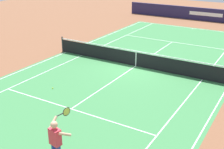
{
  "coord_description": "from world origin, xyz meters",
  "views": [
    {
      "loc": [
        15.41,
        7.55,
        6.36
      ],
      "look_at": [
        3.86,
        0.6,
        0.9
      ],
      "focal_mm": 47.34,
      "sensor_mm": 36.0,
      "label": 1
    }
  ],
  "objects": [
    {
      "name": "tennis_player_near",
      "position": [
        9.6,
        1.99,
        0.93
      ],
      "size": [
        1.14,
        0.76,
        1.7
      ],
      "color": "navy",
      "rests_on": "ground_plane"
    },
    {
      "name": "ground_plane",
      "position": [
        0.0,
        0.0,
        0.0
      ],
      "size": [
        60.0,
        60.0,
        0.0
      ],
      "primitive_type": "plane",
      "color": "brown"
    },
    {
      "name": "tennis_ball",
      "position": [
        5.19,
        -2.16,
        0.03
      ],
      "size": [
        0.07,
        0.07,
        0.07
      ],
      "primitive_type": "sphere",
      "color": "#CCE01E",
      "rests_on": "ground_plane"
    },
    {
      "name": "stadium_barrier",
      "position": [
        -15.9,
        0.0,
        0.65
      ],
      "size": [
        0.26,
        17.0,
        1.31
      ],
      "color": "#231E47",
      "rests_on": "ground_plane"
    },
    {
      "name": "court_line_markings",
      "position": [
        0.0,
        0.0,
        0.0
      ],
      "size": [
        23.85,
        11.05,
        0.01
      ],
      "color": "white",
      "rests_on": "ground_plane"
    },
    {
      "name": "tennis_net",
      "position": [
        0.0,
        0.0,
        0.49
      ],
      "size": [
        0.1,
        11.7,
        1.08
      ],
      "color": "#2D2D33",
      "rests_on": "ground_plane"
    },
    {
      "name": "court_slab",
      "position": [
        0.0,
        0.0,
        0.0
      ],
      "size": [
        24.2,
        11.4,
        0.0
      ],
      "primitive_type": "cube",
      "color": "#387A42",
      "rests_on": "ground_plane"
    }
  ]
}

